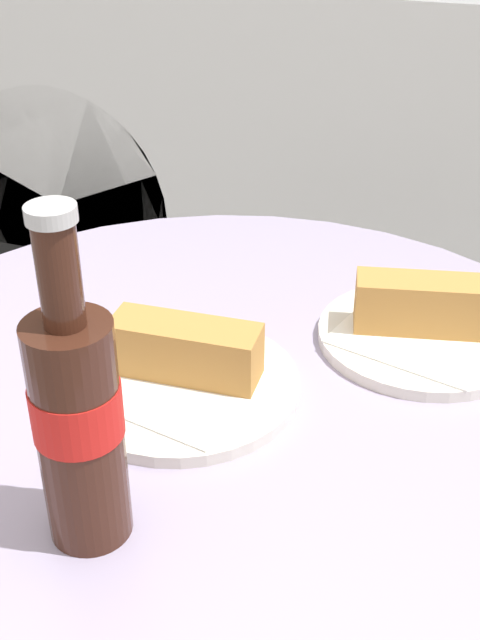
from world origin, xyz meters
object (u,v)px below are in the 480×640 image
Objects in this scene: cola_bottle_left at (78,419)px; lunch_plate_far at (423,324)px; bistro_table at (227,497)px; lunch_plate_near at (183,372)px.

cola_bottle_left reaches higher than lunch_plate_far.
lunch_plate_far is at bearing 41.51° from bistro_table.
bistro_table is 3.84× the size of lunch_plate_far.
bistro_table is at bearing -138.49° from lunch_plate_far.
cola_bottle_left is at bearing -98.66° from bistro_table.
lunch_plate_near is at bearing -141.06° from lunch_plate_far.
lunch_plate_far is (0.16, 0.14, 0.16)m from bistro_table.
cola_bottle_left reaches higher than lunch_plate_near.
lunch_plate_far reaches higher than bistro_table.
cola_bottle_left reaches higher than bistro_table.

